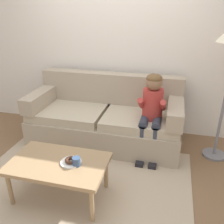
# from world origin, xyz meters

# --- Properties ---
(ground) EXTENTS (10.00, 10.00, 0.00)m
(ground) POSITION_xyz_m (0.00, 0.00, 0.00)
(ground) COLOR brown
(wall_back) EXTENTS (8.00, 0.10, 2.80)m
(wall_back) POSITION_xyz_m (0.00, 1.40, 1.40)
(wall_back) COLOR silver
(wall_back) RESTS_ON ground
(area_rug) EXTENTS (2.45, 1.96, 0.01)m
(area_rug) POSITION_xyz_m (0.00, -0.25, 0.01)
(area_rug) COLOR tan
(area_rug) RESTS_ON ground
(couch) EXTENTS (2.12, 0.90, 0.95)m
(couch) POSITION_xyz_m (0.01, 0.85, 0.34)
(couch) COLOR tan
(couch) RESTS_ON ground
(coffee_table) EXTENTS (0.97, 0.60, 0.43)m
(coffee_table) POSITION_xyz_m (-0.13, -0.40, 0.39)
(coffee_table) COLOR #937551
(coffee_table) RESTS_ON ground
(person_child) EXTENTS (0.34, 0.58, 1.10)m
(person_child) POSITION_xyz_m (0.68, 0.64, 0.67)
(person_child) COLOR #AD3833
(person_child) RESTS_ON ground
(plate) EXTENTS (0.21, 0.21, 0.01)m
(plate) POSITION_xyz_m (-0.00, -0.38, 0.44)
(plate) COLOR white
(plate) RESTS_ON coffee_table
(donut) EXTENTS (0.13, 0.13, 0.04)m
(donut) POSITION_xyz_m (-0.00, -0.38, 0.46)
(donut) COLOR #422619
(donut) RESTS_ON plate
(mug) EXTENTS (0.08, 0.08, 0.09)m
(mug) POSITION_xyz_m (0.07, -0.41, 0.48)
(mug) COLOR #334C72
(mug) RESTS_ON coffee_table
(toy_controller) EXTENTS (0.23, 0.09, 0.05)m
(toy_controller) POSITION_xyz_m (-0.63, 0.13, 0.03)
(toy_controller) COLOR gold
(toy_controller) RESTS_ON ground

